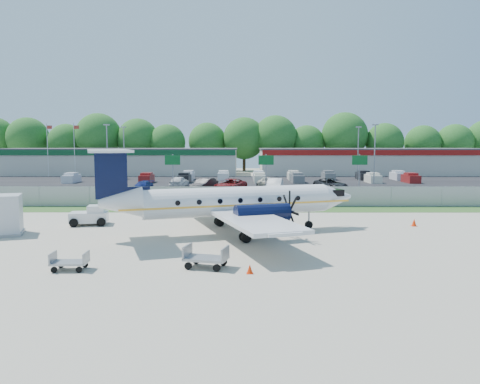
{
  "coord_description": "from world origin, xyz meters",
  "views": [
    {
      "loc": [
        0.14,
        -32.08,
        6.3
      ],
      "look_at": [
        0.0,
        6.0,
        2.3
      ],
      "focal_mm": 35.0,
      "sensor_mm": 36.0,
      "label": 1
    }
  ],
  "objects_px": {
    "aircraft": "(232,201)",
    "service_container": "(3,216)",
    "baggage_cart_near": "(206,258)",
    "pushback_tug": "(91,216)",
    "baggage_cart_far": "(70,262)"
  },
  "relations": [
    {
      "from": "aircraft",
      "to": "pushback_tug",
      "type": "distance_m",
      "value": 11.65
    },
    {
      "from": "aircraft",
      "to": "service_container",
      "type": "bearing_deg",
      "value": -178.17
    },
    {
      "from": "aircraft",
      "to": "service_container",
      "type": "relative_size",
      "value": 6.07
    },
    {
      "from": "baggage_cart_near",
      "to": "service_container",
      "type": "relative_size",
      "value": 0.75
    },
    {
      "from": "pushback_tug",
      "to": "baggage_cart_near",
      "type": "bearing_deg",
      "value": -51.66
    },
    {
      "from": "pushback_tug",
      "to": "aircraft",
      "type": "bearing_deg",
      "value": -17.44
    },
    {
      "from": "baggage_cart_near",
      "to": "service_container",
      "type": "height_order",
      "value": "service_container"
    },
    {
      "from": "pushback_tug",
      "to": "baggage_cart_far",
      "type": "height_order",
      "value": "pushback_tug"
    },
    {
      "from": "baggage_cart_near",
      "to": "pushback_tug",
      "type": "bearing_deg",
      "value": 128.34
    },
    {
      "from": "aircraft",
      "to": "service_container",
      "type": "distance_m",
      "value": 15.8
    },
    {
      "from": "aircraft",
      "to": "baggage_cart_far",
      "type": "height_order",
      "value": "aircraft"
    },
    {
      "from": "pushback_tug",
      "to": "service_container",
      "type": "relative_size",
      "value": 0.96
    },
    {
      "from": "baggage_cart_near",
      "to": "baggage_cart_far",
      "type": "distance_m",
      "value": 6.76
    },
    {
      "from": "baggage_cart_far",
      "to": "pushback_tug",
      "type": "bearing_deg",
      "value": 103.52
    },
    {
      "from": "pushback_tug",
      "to": "service_container",
      "type": "height_order",
      "value": "service_container"
    }
  ]
}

